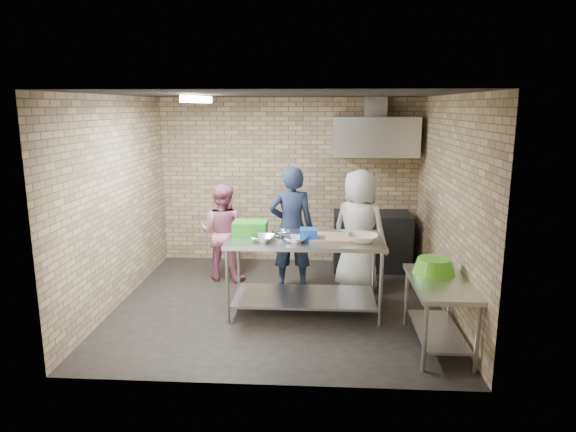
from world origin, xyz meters
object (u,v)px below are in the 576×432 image
at_px(side_counter, 438,314).
at_px(man_navy, 291,228).
at_px(blue_tub, 309,234).
at_px(green_basin, 434,266).
at_px(bottle_red, 377,140).
at_px(stove, 371,241).
at_px(woman_white, 359,230).
at_px(prep_table, 304,274).
at_px(woman_pink, 223,232).
at_px(green_crate, 250,228).
at_px(bottle_green, 402,141).

distance_m(side_counter, man_navy, 2.52).
xyz_separation_m(blue_tub, green_basin, (1.40, -0.57, -0.19)).
distance_m(blue_tub, green_basin, 1.52).
distance_m(bottle_red, man_navy, 2.09).
bearing_deg(stove, side_counter, -80.71).
relative_size(side_counter, bottle_red, 6.67).
bearing_deg(man_navy, woman_white, 173.18).
bearing_deg(prep_table, man_navy, 103.63).
bearing_deg(side_counter, man_navy, 132.95).
bearing_deg(woman_pink, woman_white, -177.55).
relative_size(stove, woman_pink, 0.83).
xyz_separation_m(side_counter, woman_pink, (-2.72, 2.07, 0.35)).
height_order(green_crate, blue_tub, green_crate).
relative_size(prep_table, stove, 1.60).
bearing_deg(woman_pink, bottle_green, -150.91).
distance_m(prep_table, bottle_green, 2.96).
bearing_deg(woman_pink, prep_table, 148.00).
relative_size(prep_table, bottle_red, 10.64).
relative_size(bottle_red, woman_pink, 0.12).
xyz_separation_m(prep_table, side_counter, (1.47, -0.92, -0.10)).
bearing_deg(man_navy, side_counter, 127.06).
bearing_deg(prep_table, green_crate, 170.27).
distance_m(man_navy, woman_pink, 1.09).
distance_m(blue_tub, bottle_red, 2.60).
distance_m(prep_table, blue_tub, 0.56).
bearing_deg(green_crate, green_basin, -20.27).
distance_m(green_crate, man_navy, 0.92).
height_order(stove, woman_white, woman_white).
distance_m(stove, man_navy, 1.61).
bearing_deg(woman_pink, bottle_red, -147.99).
height_order(side_counter, bottle_green, bottle_green).
bearing_deg(man_navy, green_crate, 51.67).
height_order(blue_tub, woman_pink, woman_pink).
bearing_deg(bottle_red, woman_pink, -158.46).
height_order(prep_table, side_counter, prep_table).
xyz_separation_m(bottle_green, woman_white, (-0.73, -1.20, -1.16)).
xyz_separation_m(green_crate, green_basin, (2.15, -0.79, -0.21)).
bearing_deg(woman_pink, blue_tub, 146.74).
bearing_deg(prep_table, bottle_green, 54.61).
relative_size(side_counter, stove, 1.00).
bearing_deg(stove, woman_white, -106.28).
distance_m(bottle_green, man_navy, 2.35).
bearing_deg(bottle_red, prep_table, -117.33).
bearing_deg(bottle_red, woman_white, -105.39).
height_order(prep_table, blue_tub, blue_tub).
height_order(stove, green_basin, green_basin).
relative_size(side_counter, green_basin, 2.61).
xyz_separation_m(prep_table, green_basin, (1.45, -0.67, 0.36)).
bearing_deg(green_crate, blue_tub, -16.35).
bearing_deg(woman_pink, stove, -152.94).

